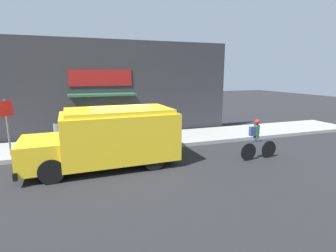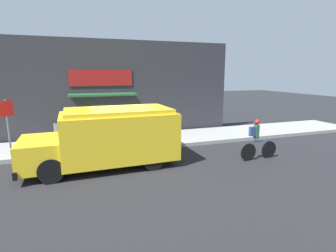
{
  "view_description": "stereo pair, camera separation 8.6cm",
  "coord_description": "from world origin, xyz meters",
  "views": [
    {
      "loc": [
        -1.75,
        -10.97,
        3.39
      ],
      "look_at": [
        2.04,
        -0.2,
        1.1
      ],
      "focal_mm": 28.0,
      "sensor_mm": 36.0,
      "label": 1
    },
    {
      "loc": [
        -1.67,
        -11.0,
        3.39
      ],
      "look_at": [
        2.04,
        -0.2,
        1.1
      ],
      "focal_mm": 28.0,
      "sensor_mm": 36.0,
      "label": 2
    }
  ],
  "objects": [
    {
      "name": "school_bus",
      "position": [
        -0.69,
        -1.42,
        1.11
      ],
      "size": [
        5.48,
        2.79,
        2.13
      ],
      "rotation": [
        0.0,
        0.0,
        0.03
      ],
      "color": "yellow",
      "rests_on": "ground_plane"
    },
    {
      "name": "cyclist",
      "position": [
        4.94,
        -2.64,
        0.77
      ],
      "size": [
        1.72,
        0.2,
        1.64
      ],
      "rotation": [
        0.0,
        0.0,
        0.04
      ],
      "color": "black",
      "rests_on": "ground_plane"
    },
    {
      "name": "sidewalk",
      "position": [
        0.0,
        1.44,
        0.09
      ],
      "size": [
        28.0,
        2.89,
        0.17
      ],
      "color": "#999993",
      "rests_on": "ground_plane"
    },
    {
      "name": "ground_plane",
      "position": [
        0.0,
        0.0,
        0.0
      ],
      "size": [
        70.0,
        70.0,
        0.0
      ],
      "primitive_type": "plane",
      "color": "#232326"
    },
    {
      "name": "trash_bin",
      "position": [
        -2.64,
        2.27,
        0.66
      ],
      "size": [
        0.45,
        0.45,
        0.97
      ],
      "color": "slate",
      "rests_on": "sidewalk"
    },
    {
      "name": "stop_sign_post",
      "position": [
        -4.35,
        0.55,
        1.68
      ],
      "size": [
        0.45,
        0.45,
        2.25
      ],
      "color": "slate",
      "rests_on": "sidewalk"
    },
    {
      "name": "storefront",
      "position": [
        -0.02,
        3.1,
        2.56
      ],
      "size": [
        13.46,
        1.09,
        5.12
      ],
      "color": "#2D2D33",
      "rests_on": "ground_plane"
    }
  ]
}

